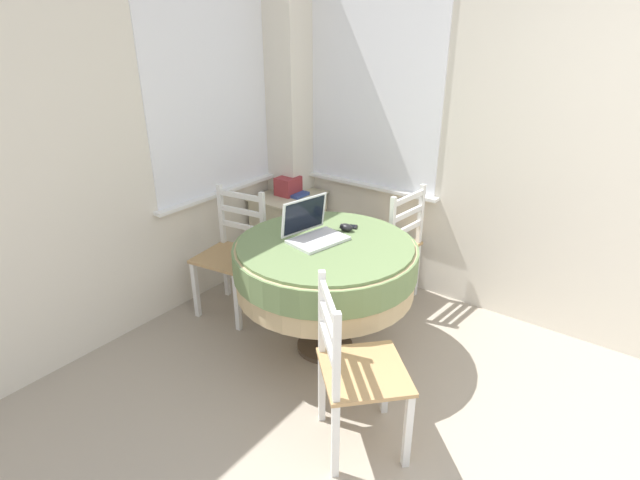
{
  "coord_description": "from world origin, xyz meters",
  "views": [
    {
      "loc": [
        -1.46,
        0.3,
        1.97
      ],
      "look_at": [
        0.87,
        2.03,
        0.67
      ],
      "focal_mm": 28.0,
      "sensor_mm": 36.0,
      "label": 1
    }
  ],
  "objects_px": {
    "laptop": "(313,231)",
    "dining_chair_camera_near": "(355,371)",
    "book_on_cabinet": "(293,193)",
    "storage_box": "(288,186)",
    "dining_chair_near_right_window": "(390,246)",
    "corner_cabinet": "(289,231)",
    "round_dining_table": "(325,265)",
    "computer_mouse": "(346,227)",
    "cell_phone": "(349,227)",
    "dining_chair_near_back_window": "(233,254)"
  },
  "relations": [
    {
      "from": "dining_chair_near_right_window",
      "to": "book_on_cabinet",
      "type": "relative_size",
      "value": 3.89
    },
    {
      "from": "corner_cabinet",
      "to": "dining_chair_near_right_window",
      "type": "bearing_deg",
      "value": -88.92
    },
    {
      "from": "cell_phone",
      "to": "dining_chair_near_right_window",
      "type": "relative_size",
      "value": 0.14
    },
    {
      "from": "round_dining_table",
      "to": "book_on_cabinet",
      "type": "height_order",
      "value": "round_dining_table"
    },
    {
      "from": "storage_box",
      "to": "round_dining_table",
      "type": "bearing_deg",
      "value": -129.89
    },
    {
      "from": "dining_chair_near_right_window",
      "to": "corner_cabinet",
      "type": "height_order",
      "value": "dining_chair_near_right_window"
    },
    {
      "from": "dining_chair_near_right_window",
      "to": "dining_chair_camera_near",
      "type": "distance_m",
      "value": 1.47
    },
    {
      "from": "storage_box",
      "to": "book_on_cabinet",
      "type": "distance_m",
      "value": 0.07
    },
    {
      "from": "corner_cabinet",
      "to": "storage_box",
      "type": "distance_m",
      "value": 0.39
    },
    {
      "from": "dining_chair_camera_near",
      "to": "dining_chair_near_back_window",
      "type": "bearing_deg",
      "value": 67.96
    },
    {
      "from": "round_dining_table",
      "to": "laptop",
      "type": "bearing_deg",
      "value": 88.55
    },
    {
      "from": "dining_chair_near_right_window",
      "to": "storage_box",
      "type": "distance_m",
      "value": 1.0
    },
    {
      "from": "corner_cabinet",
      "to": "book_on_cabinet",
      "type": "relative_size",
      "value": 2.81
    },
    {
      "from": "round_dining_table",
      "to": "storage_box",
      "type": "relative_size",
      "value": 5.94
    },
    {
      "from": "laptop",
      "to": "dining_chair_camera_near",
      "type": "height_order",
      "value": "laptop"
    },
    {
      "from": "storage_box",
      "to": "book_on_cabinet",
      "type": "xyz_separation_m",
      "value": [
        0.02,
        -0.03,
        -0.06
      ]
    },
    {
      "from": "dining_chair_near_back_window",
      "to": "dining_chair_near_right_window",
      "type": "relative_size",
      "value": 1.0
    },
    {
      "from": "dining_chair_near_back_window",
      "to": "computer_mouse",
      "type": "bearing_deg",
      "value": -74.76
    },
    {
      "from": "dining_chair_camera_near",
      "to": "corner_cabinet",
      "type": "bearing_deg",
      "value": 48.64
    },
    {
      "from": "dining_chair_camera_near",
      "to": "book_on_cabinet",
      "type": "distance_m",
      "value": 2.04
    },
    {
      "from": "cell_phone",
      "to": "dining_chair_near_back_window",
      "type": "height_order",
      "value": "dining_chair_near_back_window"
    },
    {
      "from": "laptop",
      "to": "dining_chair_camera_near",
      "type": "bearing_deg",
      "value": -129.79
    },
    {
      "from": "laptop",
      "to": "round_dining_table",
      "type": "bearing_deg",
      "value": -91.45
    },
    {
      "from": "dining_chair_near_back_window",
      "to": "dining_chair_camera_near",
      "type": "height_order",
      "value": "same"
    },
    {
      "from": "cell_phone",
      "to": "dining_chair_camera_near",
      "type": "xyz_separation_m",
      "value": [
        -0.84,
        -0.6,
        -0.31
      ]
    },
    {
      "from": "dining_chair_near_right_window",
      "to": "dining_chair_camera_near",
      "type": "relative_size",
      "value": 1.0
    },
    {
      "from": "dining_chair_near_back_window",
      "to": "corner_cabinet",
      "type": "xyz_separation_m",
      "value": [
        0.78,
        0.13,
        -0.12
      ]
    },
    {
      "from": "computer_mouse",
      "to": "laptop",
      "type": "bearing_deg",
      "value": 158.26
    },
    {
      "from": "book_on_cabinet",
      "to": "storage_box",
      "type": "bearing_deg",
      "value": 114.97
    },
    {
      "from": "dining_chair_near_right_window",
      "to": "laptop",
      "type": "bearing_deg",
      "value": 172.82
    },
    {
      "from": "dining_chair_near_right_window",
      "to": "storage_box",
      "type": "relative_size",
      "value": 4.8
    },
    {
      "from": "dining_chair_camera_near",
      "to": "storage_box",
      "type": "bearing_deg",
      "value": 48.55
    },
    {
      "from": "computer_mouse",
      "to": "book_on_cabinet",
      "type": "distance_m",
      "value": 1.09
    },
    {
      "from": "storage_box",
      "to": "dining_chair_near_right_window",
      "type": "bearing_deg",
      "value": -89.78
    },
    {
      "from": "book_on_cabinet",
      "to": "round_dining_table",
      "type": "bearing_deg",
      "value": -131.42
    },
    {
      "from": "computer_mouse",
      "to": "dining_chair_near_back_window",
      "type": "distance_m",
      "value": 0.9
    },
    {
      "from": "laptop",
      "to": "dining_chair_near_right_window",
      "type": "relative_size",
      "value": 0.42
    },
    {
      "from": "corner_cabinet",
      "to": "book_on_cabinet",
      "type": "bearing_deg",
      "value": -36.29
    },
    {
      "from": "round_dining_table",
      "to": "dining_chair_camera_near",
      "type": "bearing_deg",
      "value": -133.87
    },
    {
      "from": "cell_phone",
      "to": "book_on_cabinet",
      "type": "distance_m",
      "value": 1.05
    },
    {
      "from": "laptop",
      "to": "book_on_cabinet",
      "type": "distance_m",
      "value": 1.17
    },
    {
      "from": "round_dining_table",
      "to": "dining_chair_camera_near",
      "type": "relative_size",
      "value": 1.24
    },
    {
      "from": "storage_box",
      "to": "book_on_cabinet",
      "type": "relative_size",
      "value": 0.81
    },
    {
      "from": "cell_phone",
      "to": "computer_mouse",
      "type": "bearing_deg",
      "value": -161.86
    },
    {
      "from": "dining_chair_near_back_window",
      "to": "storage_box",
      "type": "relative_size",
      "value": 4.8
    },
    {
      "from": "laptop",
      "to": "dining_chair_camera_near",
      "type": "relative_size",
      "value": 0.42
    },
    {
      "from": "laptop",
      "to": "cell_phone",
      "type": "height_order",
      "value": "laptop"
    },
    {
      "from": "storage_box",
      "to": "cell_phone",
      "type": "bearing_deg",
      "value": -118.87
    },
    {
      "from": "round_dining_table",
      "to": "dining_chair_near_right_window",
      "type": "xyz_separation_m",
      "value": [
        0.8,
        -0.01,
        -0.17
      ]
    },
    {
      "from": "corner_cabinet",
      "to": "book_on_cabinet",
      "type": "distance_m",
      "value": 0.34
    }
  ]
}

